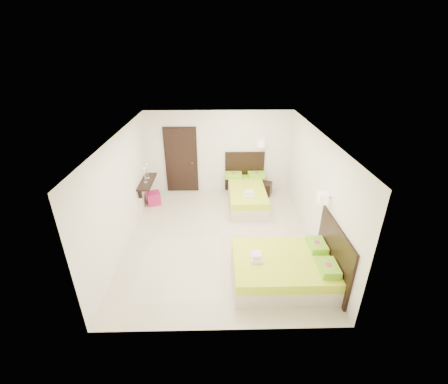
{
  "coord_description": "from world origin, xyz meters",
  "views": [
    {
      "loc": [
        -0.05,
        -6.26,
        4.32
      ],
      "look_at": [
        0.1,
        0.3,
        1.1
      ],
      "focal_mm": 24.0,
      "sensor_mm": 36.0,
      "label": 1
    }
  ],
  "objects_px": {
    "ottoman": "(154,198)",
    "nightstand": "(264,189)",
    "bed_single": "(247,193)",
    "bed_double": "(287,268)"
  },
  "relations": [
    {
      "from": "ottoman",
      "to": "nightstand",
      "type": "bearing_deg",
      "value": 9.37
    },
    {
      "from": "bed_single",
      "to": "nightstand",
      "type": "height_order",
      "value": "bed_single"
    },
    {
      "from": "bed_double",
      "to": "ottoman",
      "type": "height_order",
      "value": "bed_double"
    },
    {
      "from": "bed_single",
      "to": "ottoman",
      "type": "distance_m",
      "value": 2.81
    },
    {
      "from": "nightstand",
      "to": "ottoman",
      "type": "relative_size",
      "value": 1.22
    },
    {
      "from": "bed_single",
      "to": "ottoman",
      "type": "xyz_separation_m",
      "value": [
        -2.8,
        -0.01,
        -0.13
      ]
    },
    {
      "from": "nightstand",
      "to": "ottoman",
      "type": "bearing_deg",
      "value": -150.67
    },
    {
      "from": "bed_double",
      "to": "nightstand",
      "type": "distance_m",
      "value": 3.92
    },
    {
      "from": "bed_single",
      "to": "bed_double",
      "type": "relative_size",
      "value": 1.04
    },
    {
      "from": "bed_single",
      "to": "nightstand",
      "type": "relative_size",
      "value": 4.58
    }
  ]
}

